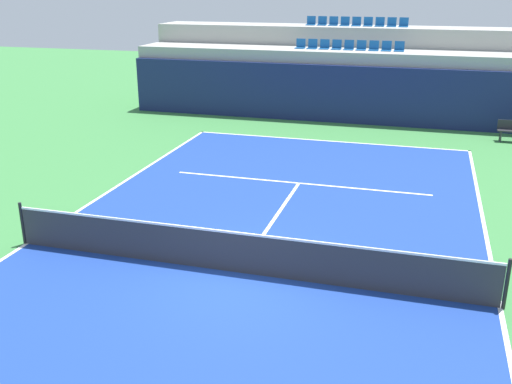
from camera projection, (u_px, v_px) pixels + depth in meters
The scene contains 13 objects.
ground_plane at pixel (238, 273), 13.07m from camera, with size 80.00×80.00×0.00m, color #387A3D.
court_surface at pixel (238, 272), 13.06m from camera, with size 11.00×24.00×0.01m, color navy.
baseline_far at pixel (328, 141), 23.87m from camera, with size 11.00×0.10×0.00m, color white.
sideline_left at pixel (27, 244), 14.49m from camera, with size 0.10×24.00×0.00m, color white.
sideline_right at pixel (500, 308), 11.63m from camera, with size 0.10×24.00×0.00m, color white.
service_line_far at pixel (299, 183), 18.85m from camera, with size 8.26×0.10×0.00m, color white.
centre_service_line at pixel (274, 220), 15.96m from camera, with size 0.10×6.40×0.00m, color white.
back_wall at pixel (342, 94), 26.65m from camera, with size 20.27×0.30×2.58m, color navy.
stands_tier_lower at pixel (347, 84), 27.78m from camera, with size 20.27×2.40×3.13m, color #9E9E99.
stands_tier_upper at pixel (354, 67), 29.80m from camera, with size 20.27×2.40×4.04m, color #9E9E99.
seating_row_lower at pixel (349, 47), 27.30m from camera, with size 5.02×0.44×0.44m.
seating_row_upper at pixel (356, 23), 29.17m from camera, with size 5.02×0.44×0.44m.
tennis_net at pixel (237, 252), 12.90m from camera, with size 11.08×0.08×1.07m.
Camera 1 is at (3.65, -11.13, 6.07)m, focal length 41.35 mm.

